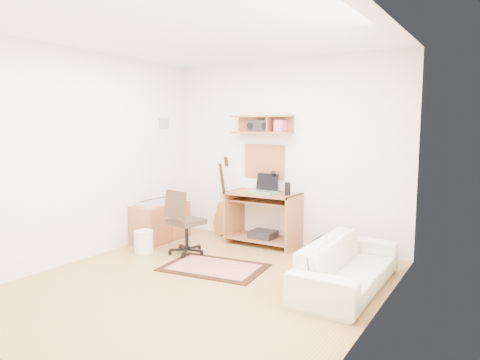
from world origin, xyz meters
The scene contains 22 objects.
floor centered at (0.00, 0.00, -0.01)m, with size 3.60×4.00×0.01m, color #AF8549.
ceiling centered at (0.00, 0.00, 2.60)m, with size 3.60×4.00×0.01m, color white.
back_wall centered at (0.00, 2.00, 1.30)m, with size 3.60×0.01×2.60m, color white.
left_wall centered at (-1.80, 0.00, 1.30)m, with size 0.01×4.00×2.60m, color white.
right_wall centered at (1.80, 0.00, 1.30)m, with size 0.01×4.00×2.60m, color white.
wall_shelf centered at (-0.30, 1.88, 1.70)m, with size 0.90×0.25×0.26m, color #A06238.
cork_board centered at (-0.30, 1.98, 1.17)m, with size 0.64×0.03×0.49m, color tan.
wall_photo centered at (-1.79, 1.50, 1.72)m, with size 0.02×0.20×0.15m, color #4C8CBF.
desk centered at (-0.18, 1.73, 0.38)m, with size 1.00×0.55×0.75m, color #A06238, non-canonical shape.
laptop centered at (-0.18, 1.71, 0.88)m, with size 0.35×0.35×0.27m, color silver, non-canonical shape.
speaker centered at (0.22, 1.68, 0.84)m, with size 0.08×0.08×0.18m, color black.
desk_lamp centered at (-0.02, 1.87, 0.90)m, with size 0.10×0.10×0.30m, color black, non-canonical shape.
pencil_cup centered at (0.14, 1.83, 0.79)m, with size 0.06×0.06×0.09m, color #333C9A.
boombox centered at (-0.32, 1.87, 1.68)m, with size 0.32×0.14×0.16m, color black.
rug centered at (-0.18, 0.51, 0.01)m, with size 1.19×0.79×0.02m, color #D0AA8B.
task_chair centered at (-0.81, 0.79, 0.44)m, with size 0.45×0.45×0.87m, color #35291F, non-canonical shape.
cabinet centered at (-1.58, 1.15, 0.28)m, with size 0.40×0.90×0.55m, color #A06238.
music_keyboard centered at (-1.58, 1.15, 0.58)m, with size 0.23×0.74×0.06m, color #B2B5BA.
guitar centered at (-0.98, 1.86, 0.61)m, with size 0.32×0.20×1.22m, color #B57937, non-canonical shape.
waste_basket centered at (-1.34, 0.54, 0.15)m, with size 0.25×0.25×0.30m, color white.
printer centered at (0.81, 1.81, 0.08)m, with size 0.46×0.35×0.17m, color #A5A8AA.
sofa centered at (1.38, 0.70, 0.33)m, with size 1.70×0.50×0.66m, color beige.
Camera 1 is at (2.74, -3.64, 1.68)m, focal length 32.90 mm.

